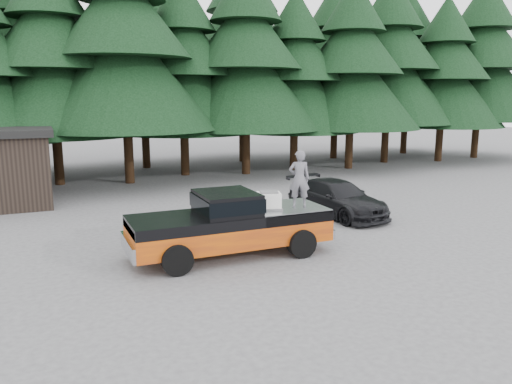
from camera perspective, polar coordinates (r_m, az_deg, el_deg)
name	(u,v)px	position (r m, az deg, el deg)	size (l,w,h in m)	color
ground	(252,260)	(14.45, -0.51, -7.77)	(120.00, 120.00, 0.00)	#49494C
pickup_truck	(230,234)	(14.65, -2.98, -4.80)	(6.00, 2.04, 1.33)	#C85205
truck_cab	(227,202)	(14.38, -3.39, -1.16)	(1.66, 1.90, 0.59)	black
air_compressor	(269,201)	(14.78, 1.48, -1.05)	(0.69, 0.57, 0.47)	silver
man_on_bed	(299,179)	(14.99, 4.96, 1.52)	(0.63, 0.41, 1.72)	#59585F
parked_car	(337,198)	(19.82, 9.22, -0.69)	(1.92, 4.73, 1.37)	black
treeline	(141,41)	(30.51, -13.02, 16.48)	(60.15, 16.05, 17.50)	black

